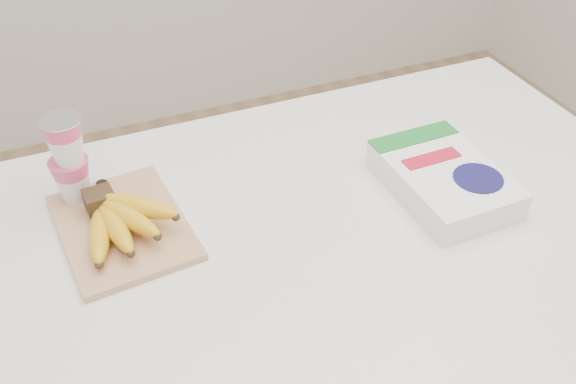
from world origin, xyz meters
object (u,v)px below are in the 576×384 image
Objects in this scene: bananas at (119,219)px; yogurt_stack at (68,157)px; cutting_board at (123,227)px; cereal_box at (443,179)px.

yogurt_stack is (-0.05, 0.11, 0.06)m from bananas.
cutting_board is at bearing 73.57° from bananas.
cutting_board is at bearing 166.79° from cereal_box.
cereal_box is at bearing -19.57° from yogurt_stack.
bananas is 1.10× the size of yogurt_stack.
cereal_box is at bearing -10.29° from bananas.
cereal_box is at bearing -17.58° from cutting_board.
yogurt_stack is (-0.06, 0.10, 0.09)m from cutting_board.
bananas is 0.69× the size of cereal_box.
cereal_box is (0.55, -0.12, 0.02)m from cutting_board.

